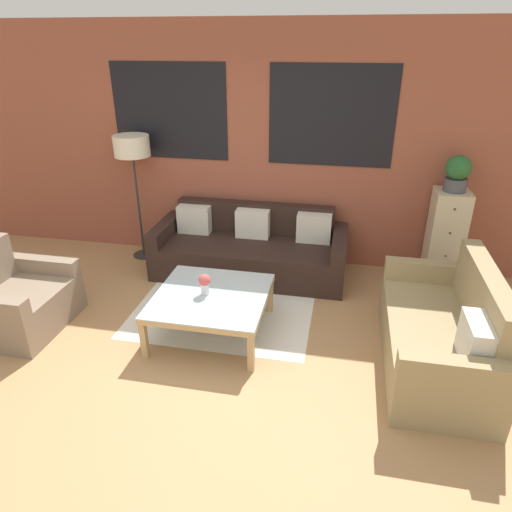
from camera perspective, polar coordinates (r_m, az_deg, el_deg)
The scene contains 11 objects.
ground_plane at distance 4.05m, azimuth -8.24°, elevation -14.33°, with size 16.00×16.00×0.00m, color #AD7F51.
wall_back_brick at distance 5.59m, azimuth -0.89°, elevation 13.41°, with size 8.40×0.09×2.80m.
rug at distance 4.99m, azimuth -3.53°, elevation -5.64°, with size 1.84×1.78×0.00m.
couch_dark at distance 5.47m, azimuth -0.72°, elevation 0.70°, with size 2.25×0.88×0.78m.
settee_vintage at distance 4.22m, azimuth 22.22°, elevation -9.16°, with size 0.80×1.67×0.92m.
armchair_corner at distance 5.02m, azimuth -27.73°, elevation -5.01°, with size 0.80×0.95×0.84m.
coffee_table at distance 4.32m, azimuth -5.61°, elevation -5.43°, with size 1.04×1.04×0.42m.
floor_lamp at distance 5.76m, azimuth -15.22°, elevation 12.53°, with size 0.43×0.43×1.56m.
drawer_cabinet at distance 5.59m, azimuth 22.52°, elevation 2.13°, with size 0.37×0.41×1.09m.
potted_plant at distance 5.36m, azimuth 23.86°, elevation 9.48°, with size 0.27×0.27×0.39m.
flower_vase at distance 4.25m, azimuth -6.43°, elevation -3.35°, with size 0.11×0.11×0.20m.
Camera 1 is at (1.16, -2.91, 2.58)m, focal length 32.00 mm.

